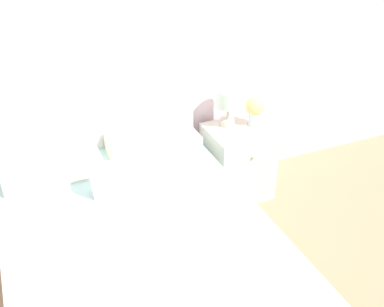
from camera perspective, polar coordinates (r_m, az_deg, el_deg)
ground_plane at (r=3.71m, az=-11.10°, el=-6.51°), size 12.00×12.00×0.00m
wall_back at (r=3.18m, az=-13.77°, el=13.25°), size 8.00×0.06×2.60m
bed at (r=2.82m, az=-7.15°, el=-12.18°), size 1.52×2.00×1.10m
nightstand at (r=3.66m, az=5.80°, el=-1.01°), size 0.49×0.47×0.59m
table_lamp at (r=3.47m, az=4.63°, el=6.59°), size 0.19×0.19×0.30m
flower_vase at (r=3.54m, az=8.01°, el=5.60°), size 0.15×0.15×0.23m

